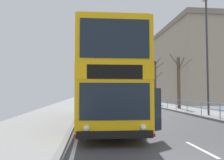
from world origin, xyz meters
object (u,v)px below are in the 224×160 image
bare_tree_far_01 (179,81)px  background_building_00 (201,65)px  street_lamp_far_side (207,47)px  bare_tree_far_00 (155,81)px  double_decker_bus_main (106,83)px

bare_tree_far_01 → background_building_00: bearing=53.8°
street_lamp_far_side → bare_tree_far_00: (0.70, 14.81, -1.78)m
bare_tree_far_00 → bare_tree_far_01: 8.45m
bare_tree_far_00 → background_building_00: (9.09, 4.25, 3.00)m
bare_tree_far_00 → double_decker_bus_main: bearing=-115.6°
street_lamp_far_side → background_building_00: (9.79, 19.06, 1.22)m
double_decker_bus_main → background_building_00: 27.88m
double_decker_bus_main → bare_tree_far_01: (8.08, 8.77, 0.54)m
double_decker_bus_main → street_lamp_far_side: size_ratio=1.33×
double_decker_bus_main → bare_tree_far_01: bearing=47.3°
background_building_00 → double_decker_bus_main: bearing=-129.0°
street_lamp_far_side → bare_tree_far_01: size_ratio=1.56×
bare_tree_far_00 → background_building_00: size_ratio=0.41×
double_decker_bus_main → bare_tree_far_01: bare_tree_far_01 is taller
street_lamp_far_side → bare_tree_far_01: 6.76m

